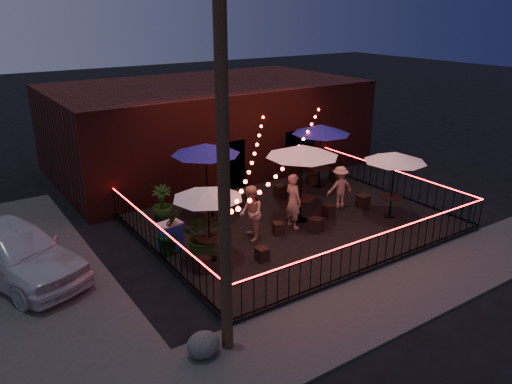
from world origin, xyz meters
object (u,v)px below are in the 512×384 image
(cooler, at_px, (171,236))
(cafe_table_0, at_px, (208,194))
(cafe_table_2, at_px, (302,152))
(cafe_table_5, at_px, (321,130))
(boulder, at_px, (203,345))
(cafe_table_4, at_px, (395,158))
(cafe_table_3, at_px, (300,153))
(cafe_table_1, at_px, (206,150))
(utility_pole, at_px, (224,181))

(cooler, bearing_deg, cafe_table_0, -67.94)
(cafe_table_0, height_order, cafe_table_2, cafe_table_2)
(cafe_table_5, bearing_deg, boulder, -143.27)
(cafe_table_4, xyz_separation_m, cafe_table_5, (-0.03, 3.89, 0.23))
(cafe_table_2, relative_size, cafe_table_3, 1.52)
(cafe_table_3, distance_m, cooler, 6.02)
(cafe_table_0, height_order, cafe_table_5, cafe_table_5)
(cafe_table_0, relative_size, cafe_table_5, 0.79)
(cafe_table_1, relative_size, cooler, 3.49)
(utility_pole, distance_m, cafe_table_4, 9.26)
(cafe_table_0, bearing_deg, cafe_table_5, 24.40)
(cafe_table_4, bearing_deg, cafe_table_5, 90.43)
(cafe_table_0, distance_m, boulder, 4.70)
(cafe_table_4, bearing_deg, utility_pole, -160.90)
(cafe_table_1, bearing_deg, cooler, -141.55)
(cafe_table_2, xyz_separation_m, cooler, (-4.76, 0.44, -2.06))
(cooler, bearing_deg, cafe_table_1, 30.53)
(cafe_table_1, xyz_separation_m, cafe_table_4, (5.42, -3.76, -0.26))
(cafe_table_3, relative_size, cooler, 2.39)
(cafe_table_2, xyz_separation_m, cafe_table_5, (2.92, 2.40, -0.10))
(cafe_table_1, distance_m, cafe_table_5, 5.39)
(cafe_table_3, xyz_separation_m, cafe_table_4, (1.96, -2.83, 0.19))
(cafe_table_5, relative_size, cooler, 3.18)
(cafe_table_3, xyz_separation_m, cafe_table_5, (1.93, 1.06, 0.42))
(utility_pole, relative_size, cafe_table_5, 2.74)
(cafe_table_1, bearing_deg, cafe_table_5, 1.39)
(cafe_table_3, bearing_deg, utility_pole, -138.84)
(cafe_table_2, xyz_separation_m, boulder, (-6.27, -4.45, -2.36))
(cafe_table_0, bearing_deg, cafe_table_2, 10.70)
(cafe_table_4, bearing_deg, cafe_table_1, 145.21)
(cafe_table_4, xyz_separation_m, boulder, (-9.21, -2.96, -2.02))
(cafe_table_2, bearing_deg, cafe_table_0, -169.30)
(cafe_table_0, xyz_separation_m, cafe_table_1, (1.60, 3.04, 0.36))
(cafe_table_5, bearing_deg, cafe_table_4, -89.57)
(boulder, bearing_deg, cafe_table_0, 59.16)
(utility_pole, bearing_deg, cafe_table_1, 64.65)
(cafe_table_3, xyz_separation_m, boulder, (-7.25, -5.79, -1.83))
(cafe_table_0, bearing_deg, boulder, -120.84)
(cafe_table_0, relative_size, cafe_table_2, 0.69)
(cafe_table_3, height_order, cafe_table_5, cafe_table_5)
(cooler, xyz_separation_m, boulder, (-1.50, -4.90, -0.30))
(utility_pole, height_order, boulder, utility_pole)
(cafe_table_2, relative_size, boulder, 4.05)
(cafe_table_3, height_order, boulder, cafe_table_3)
(utility_pole, relative_size, boulder, 9.72)
(utility_pole, distance_m, cafe_table_3, 9.03)
(cafe_table_5, distance_m, cooler, 8.17)
(cafe_table_0, bearing_deg, utility_pole, -113.33)
(cafe_table_3, height_order, cooler, cafe_table_3)
(cafe_table_0, relative_size, boulder, 2.80)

